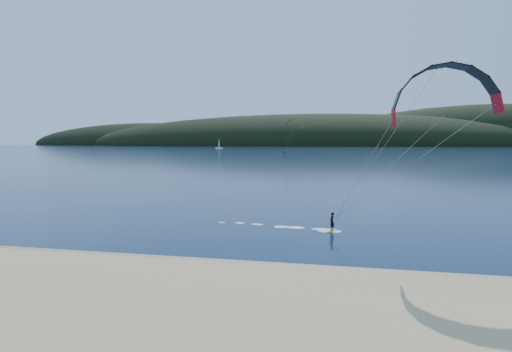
{
  "coord_description": "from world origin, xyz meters",
  "views": [
    {
      "loc": [
        9.81,
        -18.91,
        7.44
      ],
      "look_at": [
        3.7,
        10.0,
        5.0
      ],
      "focal_mm": 29.38,
      "sensor_mm": 36.0,
      "label": 1
    }
  ],
  "objects": [
    {
      "name": "headland",
      "position": [
        0.63,
        745.28,
        0.0
      ],
      "size": [
        1200.0,
        310.0,
        140.0
      ],
      "color": "black",
      "rests_on": "ground"
    },
    {
      "name": "kitesurfer_far",
      "position": [
        -17.03,
        207.45,
        15.08
      ],
      "size": [
        10.5,
        5.05,
        17.48
      ],
      "color": "#C0E11A",
      "rests_on": "ground"
    },
    {
      "name": "kitesurfer_near",
      "position": [
        15.64,
        10.89,
        8.75
      ],
      "size": [
        21.47,
        8.17,
        12.15
      ],
      "color": "#C0E11A",
      "rests_on": "ground"
    },
    {
      "name": "sailboat",
      "position": [
        -120.73,
        408.0,
        0.81
      ],
      "size": [
        7.7,
        4.94,
        10.93
      ],
      "color": "white",
      "rests_on": "ground"
    },
    {
      "name": "wet_sand",
      "position": [
        0.0,
        4.5,
        0.05
      ],
      "size": [
        220.0,
        2.5,
        0.1
      ],
      "color": "#907253",
      "rests_on": "ground"
    },
    {
      "name": "ground",
      "position": [
        0.0,
        0.0,
        0.0
      ],
      "size": [
        1800.0,
        1800.0,
        0.0
      ],
      "primitive_type": "plane",
      "color": "#071B36",
      "rests_on": "ground"
    }
  ]
}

